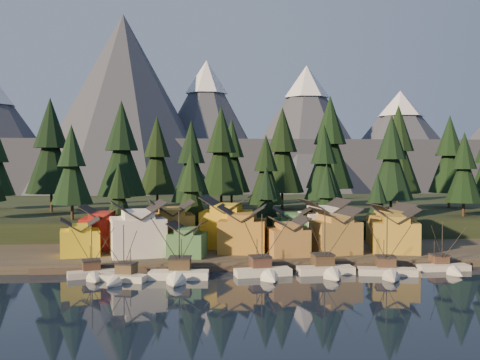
{
  "coord_description": "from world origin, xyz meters",
  "views": [
    {
      "loc": [
        -11.16,
        -80.35,
        19.76
      ],
      "look_at": [
        -1.82,
        30.0,
        15.89
      ],
      "focal_mm": 40.0,
      "sensor_mm": 36.0,
      "label": 1
    }
  ],
  "objects": [
    {
      "name": "ground",
      "position": [
        0.0,
        0.0,
        0.0
      ],
      "size": [
        500.0,
        500.0,
        0.0
      ],
      "primitive_type": "plane",
      "color": "black",
      "rests_on": "ground"
    },
    {
      "name": "shore_strip",
      "position": [
        0.0,
        40.0,
        0.75
      ],
      "size": [
        400.0,
        50.0,
        1.5
      ],
      "primitive_type": "cube",
      "color": "#343026",
      "rests_on": "ground"
    },
    {
      "name": "hillside",
      "position": [
        0.0,
        90.0,
        3.0
      ],
      "size": [
        420.0,
        100.0,
        6.0
      ],
      "primitive_type": "cube",
      "color": "black",
      "rests_on": "ground"
    },
    {
      "name": "dock",
      "position": [
        0.0,
        16.5,
        0.5
      ],
      "size": [
        80.0,
        4.0,
        1.0
      ],
      "primitive_type": "cube",
      "color": "#493D34",
      "rests_on": "ground"
    },
    {
      "name": "mountain_ridge",
      "position": [
        -4.2,
        213.59,
        26.06
      ],
      "size": [
        560.0,
        190.0,
        90.0
      ],
      "color": "#4A4F60",
      "rests_on": "ground"
    },
    {
      "name": "boat_0",
      "position": [
        -28.42,
        11.11,
        1.97
      ],
      "size": [
        8.83,
        9.29,
        10.17
      ],
      "rotation": [
        0.0,
        0.0,
        0.28
      ],
      "color": "beige",
      "rests_on": "ground"
    },
    {
      "name": "boat_1",
      "position": [
        -23.38,
        7.67,
        2.05
      ],
      "size": [
        8.55,
        9.08,
        10.33
      ],
      "rotation": [
        0.0,
        0.0,
        -0.31
      ],
      "color": "beige",
      "rests_on": "ground"
    },
    {
      "name": "boat_2",
      "position": [
        -13.99,
        8.42,
        2.46
      ],
      "size": [
        10.46,
        11.24,
        12.59
      ],
      "rotation": [
        0.0,
        0.0,
        -0.08
      ],
      "color": "white",
      "rests_on": "ground"
    },
    {
      "name": "boat_3",
      "position": [
        0.71,
        9.64,
        2.28
      ],
      "size": [
        10.33,
        10.97,
        11.85
      ],
      "rotation": [
        0.0,
        0.0,
        0.16
      ],
      "color": "white",
      "rests_on": "ground"
    },
    {
      "name": "boat_4",
      "position": [
        11.79,
        10.14,
        2.39
      ],
      "size": [
        10.25,
        11.07,
        12.29
      ],
      "rotation": [
        0.0,
        0.0,
        0.06
      ],
      "color": "beige",
      "rests_on": "ground"
    },
    {
      "name": "boat_5",
      "position": [
        21.98,
        8.35,
        2.11
      ],
      "size": [
        10.56,
        11.16,
        11.34
      ],
      "rotation": [
        0.0,
        0.0,
        -0.19
      ],
      "color": "beige",
      "rests_on": "ground"
    },
    {
      "name": "boat_6",
      "position": [
        33.77,
        11.29,
        1.8
      ],
      "size": [
        9.58,
        10.4,
        9.99
      ],
      "rotation": [
        0.0,
        0.0,
        0.02
      ],
      "color": "silver",
      "rests_on": "ground"
    },
    {
      "name": "house_front_0",
      "position": [
        -33.4,
        24.89,
        5.32
      ],
      "size": [
        8.6,
        8.3,
        7.26
      ],
      "rotation": [
        0.0,
        0.0,
        0.22
      ],
      "color": "yellow",
      "rests_on": "shore_strip"
    },
    {
      "name": "house_front_1",
      "position": [
        -22.25,
        24.3,
        7.0
      ],
      "size": [
        11.94,
        11.63,
        10.47
      ],
      "rotation": [
        0.0,
        0.0,
        0.21
      ],
      "color": "white",
      "rests_on": "shore_strip"
    },
    {
      "name": "house_front_2",
      "position": [
        -12.65,
        22.19,
        4.97
      ],
      "size": [
        8.04,
        8.08,
        6.6
      ],
      "rotation": [
        0.0,
        0.0,
        -0.22
      ],
      "color": "#3B6D3C",
      "rests_on": "shore_strip"
    },
    {
      "name": "house_front_3",
      "position": [
        -1.63,
        26.28,
        6.45
      ],
      "size": [
        10.71,
        10.36,
        9.42
      ],
      "rotation": [
        0.0,
        0.0,
        -0.18
      ],
      "color": "#A37629",
      "rests_on": "shore_strip"
    },
    {
      "name": "house_front_4",
      "position": [
        6.87,
        22.01,
        5.43
      ],
      "size": [
        7.95,
        8.48,
        7.48
      ],
      "rotation": [
        0.0,
        0.0,
        0.09
      ],
      "color": "#A17539",
      "rests_on": "shore_strip"
    },
    {
      "name": "house_front_5",
      "position": [
        16.74,
        23.63,
        6.25
      ],
      "size": [
        9.65,
        8.99,
        9.04
      ],
      "rotation": [
        0.0,
        0.0,
        0.14
      ],
      "color": "#A9813C",
      "rests_on": "shore_strip"
    },
    {
      "name": "house_front_6",
      "position": [
        28.93,
        23.66,
        6.21
      ],
      "size": [
        10.74,
        10.38,
        8.97
      ],
      "rotation": [
        0.0,
        0.0,
        -0.24
      ],
      "color": "#AF8A2D",
      "rests_on": "shore_strip"
    },
    {
      "name": "house_back_0",
      "position": [
        -30.4,
        32.35,
        6.3
      ],
      "size": [
        8.56,
        8.23,
        9.15
      ],
      "rotation": [
        0.0,
        0.0,
        0.02
      ],
      "color": "maroon",
      "rests_on": "shore_strip"
    },
    {
      "name": "house_back_1",
      "position": [
        -16.07,
        31.08,
        6.8
      ],
      "size": [
        10.0,
        10.1,
        10.11
      ],
      "rotation": [
        0.0,
        0.0,
        0.12
      ],
      "color": "olive",
      "rests_on": "shore_strip"
    },
    {
      "name": "house_back_2",
      "position": [
        -4.48,
        32.79,
        7.22
      ],
      "size": [
        12.03,
        11.39,
        10.89
      ],
      "rotation": [
        0.0,
        0.0,
        -0.22
      ],
      "color": "gold",
      "rests_on": "shore_strip"
    },
    {
      "name": "house_back_3",
      "position": [
        9.77,
        33.45,
        5.88
      ],
      "size": [
        9.31,
        8.57,
        8.33
      ],
      "rotation": [
        0.0,
        0.0,
        -0.17
      ],
      "color": "#468349",
      "rests_on": "shore_strip"
    },
    {
      "name": "house_back_4",
      "position": [
        16.7,
        32.84,
        6.79
      ],
      "size": [
        10.24,
        9.92,
        10.07
      ],
      "rotation": [
        0.0,
        0.0,
        0.12
      ],
      "color": "silver",
      "rests_on": "shore_strip"
    },
    {
      "name": "house_back_5",
      "position": [
        31.0,
        31.37,
        6.25
      ],
      "size": [
        8.81,
        8.9,
        9.04
      ],
      "rotation": [
        0.0,
        0.0,
        0.1
      ],
      "color": "olive",
      "rests_on": "shore_strip"
    },
    {
      "name": "tree_hill_1",
      "position": [
        -50.0,
        68.0,
        22.96
      ],
      "size": [
        13.32,
        13.32,
        31.02
      ],
      "color": "#332319",
      "rests_on": "hillside"
    },
    {
      "name": "tree_hill_2",
      "position": [
        -40.0,
        48.0,
        18.28
      ],
      "size": [
        9.64,
        9.64,
        22.47
      ],
      "color": "#332319",
      "rests_on": "hillside"
    },
    {
      "name": "tree_hill_3",
      "position": [
        -30.0,
        60.0,
        22.16
      ],
      "size": [
        12.69,
        12.69,
        29.56
      ],
      "color": "#332319",
      "rests_on": "hillside"
    },
    {
      "name": "tree_hill_4",
      "position": [
        -22.0,
        75.0,
        20.63
      ],
      "size": [
        11.49,
        11.49,
        26.76
      ],
      "color": "#332319",
      "rests_on": "hillside"
    },
    {
      "name": "tree_hill_5",
      "position": [
        -12.0,
        50.0,
        18.98
      ],
      "size": [
        10.19,
        10.19,
        23.74
      ],
      "color": "#332319",
      "rests_on": "hillside"
    },
    {
      "name": "tree_hill_6",
      "position": [
        -4.0,
        65.0,
        21.74
      ],
      "size": [
        12.36,
        12.36,
        28.8
      ],
      "color": "#332319",
      "rests_on": "hillside"
    },
    {
      "name": "tree_hill_7",
      "position": [
        6.0,
        48.0,
        17.1
      ],
      "size": [
        8.72,
        8.72,
        20.32
      ],
      "color": "#332319",
      "rests_on": "hillside"
    },
    {
      "name": "tree_hill_8",
      "position": [
        14.0,
        72.0,
        22.06
      ],
      "size": [
        12.61,
        12.61,
        29.38
      ],
      "color": "#332319",
      "rests_on": "hillside"
    },
    {
      "name": "tree_hill_9",
      "position": [
        22.0,
        55.0,
        18.8
      ],
      "size": [
        10.05,
        10.05,
        23.41
      ],
      "color": "#332319",
      "rests_on": "hillside"
    },
    {
      "name": "tree_hill_10",
      "position": [
        30.0,
        80.0,
        24.5
      ],
      "size": [
        14.52,
        14.52,
        33.83
      ],
      "color": "#332319",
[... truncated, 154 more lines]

